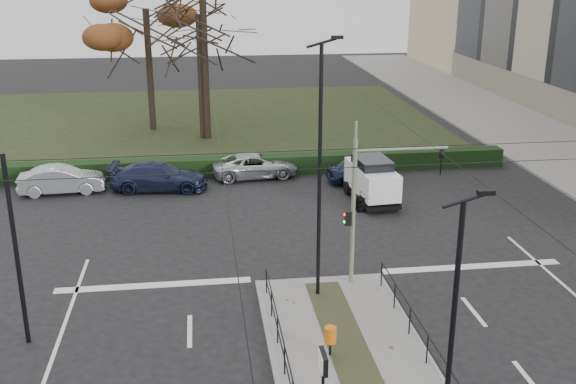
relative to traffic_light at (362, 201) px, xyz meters
name	(u,v)px	position (x,y,z in m)	size (l,w,h in m)	color
ground	(349,355)	(-1.38, -4.50, -3.22)	(140.00, 140.00, 0.00)	black
sidewalk_east	(550,145)	(16.62, 17.50, -3.15)	(8.00, 90.00, 0.14)	slate
park	(174,122)	(-7.38, 27.50, -3.17)	(38.00, 26.00, 0.10)	black
hedge	(167,168)	(-7.38, 14.10, -2.72)	(38.00, 1.00, 1.00)	black
median_railing	(372,377)	(-1.38, -7.10, -2.24)	(4.14, 13.24, 0.92)	black
catenary	(341,228)	(-1.38, -2.88, 0.20)	(20.00, 34.00, 6.00)	black
traffic_light	(362,201)	(0.00, 0.00, 0.00)	(3.59, 2.06, 5.29)	slate
litter_bin	(330,335)	(-1.99, -4.65, -2.43)	(0.36, 0.36, 0.91)	black
info_panel	(323,372)	(-2.89, -8.24, -1.21)	(0.14, 0.62, 2.38)	black
streetlamp_median_near	(450,367)	(-0.98, -11.00, 0.55)	(0.60, 0.12, 7.14)	black
streetlamp_median_far	(320,171)	(-1.65, -0.80, 1.39)	(0.73, 0.15, 8.79)	black
parked_car_second	(62,180)	(-12.53, 12.10, -2.53)	(1.47, 4.20, 1.38)	#ACB0B4
parked_car_third	(159,177)	(-7.67, 11.93, -2.51)	(1.99, 4.90, 1.42)	#1B223F
parked_car_fourth	(255,166)	(-2.60, 13.50, -2.57)	(2.14, 4.63, 1.29)	#ACB0B4
white_van	(372,179)	(2.67, 8.77, -2.07)	(2.10, 4.07, 2.18)	white
rust_tree	(146,9)	(-8.72, 25.26, 5.02)	(9.01, 9.01, 10.72)	black
bare_tree_center	(203,8)	(-4.99, 22.18, 5.20)	(7.57, 7.57, 11.93)	black
bare_tree_near	(199,24)	(-5.27, 22.39, 4.24)	(5.88, 5.88, 10.56)	black
parked_car_fifth	(363,170)	(2.99, 11.79, -2.57)	(1.54, 3.83, 1.30)	#1B223F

